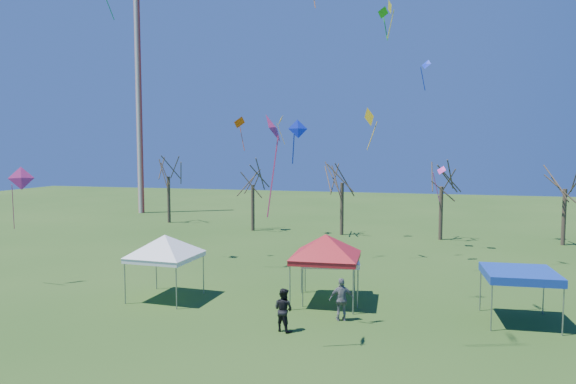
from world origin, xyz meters
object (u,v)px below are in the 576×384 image
radio_mast (139,107)px  tree_0 (168,160)px  tent_white_mid (330,244)px  person_dark (283,310)px  tree_3 (442,167)px  tree_1 (253,169)px  person_grey (342,299)px  tree_2 (342,164)px  tent_red (326,239)px  tree_4 (566,169)px  tent_white_west (165,239)px  tent_blue (520,275)px

radio_mast → tree_0: bearing=-42.8°
tent_white_mid → person_dark: tent_white_mid is taller
tree_3 → tent_white_mid: size_ratio=2.03×
tree_1 → person_dark: (9.80, -24.92, -4.88)m
tree_3 → person_grey: size_ratio=4.17×
tent_white_mid → person_dark: size_ratio=2.15×
tent_white_mid → tree_2: bearing=97.2°
tree_1 → tent_red: size_ratio=1.68×
tree_0 → tree_4: 36.36m
tree_4 → tent_white_west: (-23.35, -21.29, -3.01)m
tent_white_mid → tree_1: bearing=118.6°
tent_white_mid → tree_3: bearing=73.0°
tree_1 → tent_red: (10.77, -20.61, -2.59)m
tent_white_west → tent_red: 8.11m
tree_4 → person_dark: bearing=-123.9°
tree_0 → person_grey: size_ratio=4.45×
tent_white_west → tree_4: bearing=42.4°
tree_1 → person_grey: bearing=-62.5°
tent_blue → tree_4: bearing=72.1°
tree_1 → tent_blue: (19.48, -21.26, -3.66)m
person_grey → tree_0: bearing=-67.3°
tree_1 → person_grey: (11.95, -22.98, -4.84)m
tree_0 → tree_1: (10.08, -2.73, -0.70)m
tree_3 → tent_white_west: (-14.03, -21.33, -3.03)m
tree_1 → tent_white_mid: (10.87, -19.97, -2.97)m
tree_0 → radio_mast: bearing=137.2°
person_grey → tree_4: bearing=-140.3°
tree_1 → tent_blue: 29.06m
tent_red → tent_white_mid: bearing=80.8°
tree_1 → tree_4: 26.13m
tree_1 → person_dark: size_ratio=4.16×
tree_3 → person_dark: (-7.00, -24.31, -5.17)m
tent_red → person_grey: size_ratio=2.37×
radio_mast → tent_red: 42.05m
tent_blue → person_grey: bearing=-167.1°
tent_red → tent_white_west: bearing=-170.6°
tree_1 → person_grey: tree_1 is taller
tree_2 → tent_white_mid: size_ratio=2.10×
tent_white_mid → person_grey: bearing=-70.4°
tree_1 → tree_3: 16.81m
radio_mast → person_dark: size_ratio=13.79×
tree_3 → tree_1: bearing=177.9°
tree_4 → tent_white_mid: size_ratio=2.02×
tree_1 → tree_2: bearing=-1.8°
tent_red → person_grey: (1.18, -2.37, -2.25)m
tree_2 → tent_white_mid: tree_2 is taller
tree_3 → tree_0: bearing=172.9°
tree_2 → tent_white_west: 22.62m
tree_3 → person_dark: bearing=-106.1°
tree_1 → tree_3: (16.80, -0.60, 0.29)m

